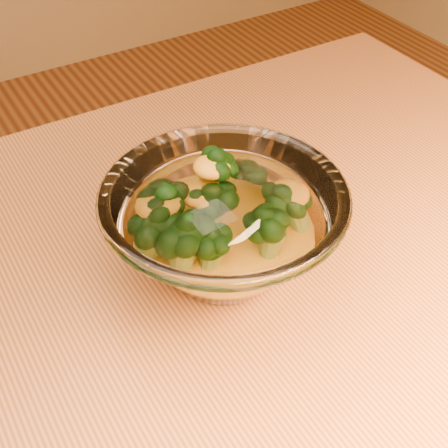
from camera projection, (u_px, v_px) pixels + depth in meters
name	position (u px, v px, depth m)	size (l,w,h in m)	color
table	(148.00, 413.00, 0.61)	(1.20, 0.80, 0.75)	#C6723B
glass_bowl	(224.00, 228.00, 0.59)	(0.23, 0.23, 0.10)	white
cheese_sauce	(224.00, 245.00, 0.61)	(0.12, 0.12, 0.03)	orange
broccoli_heap	(211.00, 216.00, 0.58)	(0.16, 0.13, 0.08)	black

